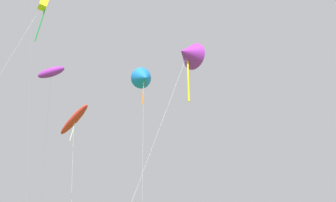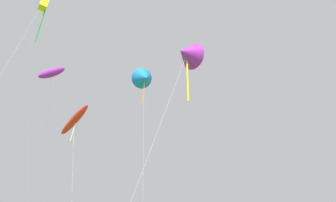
{
  "view_description": "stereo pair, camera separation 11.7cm",
  "coord_description": "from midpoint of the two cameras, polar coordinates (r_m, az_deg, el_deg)",
  "views": [
    {
      "loc": [
        -10.34,
        -12.55,
        1.85
      ],
      "look_at": [
        1.82,
        8.46,
        11.52
      ],
      "focal_mm": 38.42,
      "sensor_mm": 36.0,
      "label": 1
    },
    {
      "loc": [
        -10.24,
        -12.6,
        1.85
      ],
      "look_at": [
        1.82,
        8.46,
        11.52
      ],
      "focal_mm": 38.42,
      "sensor_mm": 36.0,
      "label": 2
    }
  ],
  "objects": [
    {
      "name": "kite_flying_3",
      "position": [
        33.82,
        -19.26,
        14.36
      ],
      "size": [
        6.88,
        1.38,
        22.13
      ],
      "color": "silver",
      "rests_on": "ground"
    },
    {
      "name": "kite_flying_5",
      "position": [
        33.08,
        -14.83,
        -2.93
      ],
      "size": [
        1.71,
        6.08,
        13.27
      ],
      "color": "silver",
      "rests_on": "ground"
    },
    {
      "name": "kite_flying_2",
      "position": [
        19.72,
        2.97,
        7.45
      ],
      "size": [
        4.8,
        1.78,
        12.27
      ],
      "color": "silver",
      "rests_on": "ground"
    },
    {
      "name": "kite_flying_6",
      "position": [
        29.72,
        -18.14,
        4.32
      ],
      "size": [
        3.71,
        10.21,
        15.13
      ],
      "color": "silver",
      "rests_on": "ground"
    },
    {
      "name": "kite_flying_7",
      "position": [
        46.14,
        -3.98,
        3.69
      ],
      "size": [
        4.19,
        7.76,
        23.26
      ],
      "color": "silver",
      "rests_on": "ground"
    }
  ]
}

